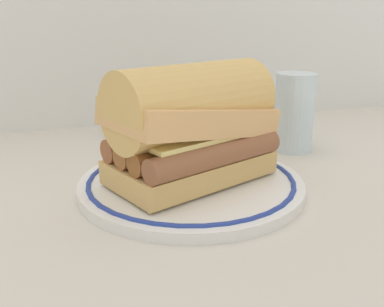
# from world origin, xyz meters

# --- Properties ---
(ground_plane) EXTENTS (1.50, 1.50, 0.00)m
(ground_plane) POSITION_xyz_m (0.00, 0.00, 0.00)
(ground_plane) COLOR beige
(plate) EXTENTS (0.26, 0.26, 0.01)m
(plate) POSITION_xyz_m (0.03, -0.00, 0.01)
(plate) COLOR white
(plate) RESTS_ON ground_plane
(sausage_sandwich) EXTENTS (0.21, 0.17, 0.13)m
(sausage_sandwich) POSITION_xyz_m (0.03, -0.00, 0.08)
(sausage_sandwich) COLOR tan
(sausage_sandwich) RESTS_ON plate
(drinking_glass) EXTENTS (0.06, 0.06, 0.11)m
(drinking_glass) POSITION_xyz_m (0.21, 0.10, 0.05)
(drinking_glass) COLOR silver
(drinking_glass) RESTS_ON ground_plane
(salt_shaker) EXTENTS (0.03, 0.03, 0.07)m
(salt_shaker) POSITION_xyz_m (-0.03, 0.26, 0.03)
(salt_shaker) COLOR white
(salt_shaker) RESTS_ON ground_plane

